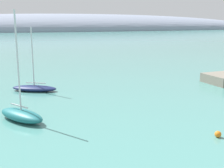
{
  "coord_description": "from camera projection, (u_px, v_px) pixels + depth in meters",
  "views": [
    {
      "loc": [
        -12.99,
        -5.51,
        9.31
      ],
      "look_at": [
        -3.5,
        27.99,
        1.66
      ],
      "focal_mm": 47.74,
      "sensor_mm": 36.0,
      "label": 1
    }
  ],
  "objects": [
    {
      "name": "distant_ridge",
      "position": [
        62.0,
        30.0,
        244.46
      ],
      "size": [
        376.58,
        69.79,
        26.67
      ],
      "primitive_type": "ellipsoid",
      "color": "gray",
      "rests_on": "ground"
    },
    {
      "name": "sailboat_navy_mid_mooring",
      "position": [
        34.0,
        88.0,
        39.06
      ],
      "size": [
        6.32,
        4.41,
        8.27
      ],
      "rotation": [
        0.0,
        0.0,
        2.71
      ],
      "color": "navy",
      "rests_on": "water"
    },
    {
      "name": "sailboat_teal_outer_mooring",
      "position": [
        21.0,
        114.0,
        27.6
      ],
      "size": [
        4.92,
        5.55,
        10.12
      ],
      "rotation": [
        0.0,
        0.0,
        5.37
      ],
      "color": "#1E6B70",
      "rests_on": "water"
    },
    {
      "name": "mooring_buoy_orange",
      "position": [
        218.0,
        134.0,
        23.82
      ],
      "size": [
        0.53,
        0.53,
        0.53
      ],
      "primitive_type": "sphere",
      "color": "orange",
      "rests_on": "water"
    }
  ]
}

